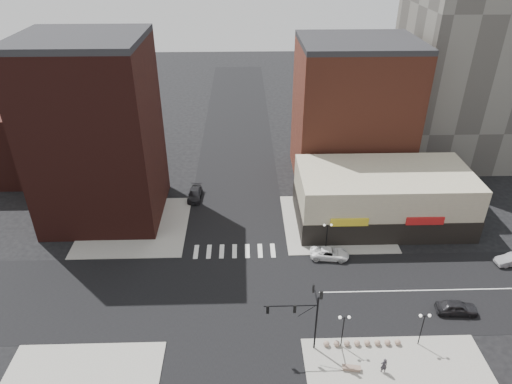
{
  "coord_description": "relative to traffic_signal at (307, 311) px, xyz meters",
  "views": [
    {
      "loc": [
        1.35,
        -40.18,
        37.35
      ],
      "look_at": [
        2.66,
        4.91,
        11.0
      ],
      "focal_mm": 32.0,
      "sensor_mm": 36.0,
      "label": 1
    }
  ],
  "objects": [
    {
      "name": "bollard_row",
      "position": [
        5.94,
        -0.17,
        -4.53
      ],
      "size": [
        7.97,
        0.62,
        0.62
      ],
      "color": "gray",
      "rests_on": "sidewalk_se"
    },
    {
      "name": "pedestrian",
      "position": [
        7.21,
        -3.44,
        -3.95
      ],
      "size": [
        0.69,
        0.48,
        1.78
      ],
      "primitive_type": "imported",
      "rotation": [
        0.0,
        0.0,
        3.23
      ],
      "color": "#28252A",
      "rests_on": "sidewalk_se"
    },
    {
      "name": "stone_bench",
      "position": [
        4.21,
        -3.14,
        -4.62
      ],
      "size": [
        1.85,
        0.82,
        0.42
      ],
      "rotation": [
        0.0,
        0.0,
        -0.16
      ],
      "color": "#846A5B",
      "rests_on": "sidewalk_se"
    },
    {
      "name": "sidewalk_nw",
      "position": [
        -21.74,
        22.33,
        -4.9
      ],
      "size": [
        15.0,
        15.0,
        0.12
      ],
      "primitive_type": "cube",
      "color": "gray",
      "rests_on": "ground"
    },
    {
      "name": "building_nw_low",
      "position": [
        -39.24,
        41.83,
        1.04
      ],
      "size": [
        20.0,
        18.0,
        12.0
      ],
      "primitive_type": "cube",
      "color": "#351410",
      "rests_on": "ground"
    },
    {
      "name": "road_ns",
      "position": [
        -7.24,
        7.83,
        -4.95
      ],
      "size": [
        14.0,
        200.0,
        0.02
      ],
      "primitive_type": "cube",
      "color": "black",
      "rests_on": "ground"
    },
    {
      "name": "street_lamp_ne",
      "position": [
        4.76,
        15.83,
        -1.67
      ],
      "size": [
        1.22,
        0.32,
        4.16
      ],
      "color": "black",
      "rests_on": "sidewalk_ne"
    },
    {
      "name": "building_ne_row",
      "position": [
        13.76,
        22.83,
        -1.66
      ],
      "size": [
        24.2,
        12.2,
        8.0
      ],
      "color": "#B9B093",
      "rests_on": "ground"
    },
    {
      "name": "sidewalk_ne",
      "position": [
        7.26,
        22.33,
        -4.9
      ],
      "size": [
        15.0,
        15.0,
        0.12
      ],
      "primitive_type": "cube",
      "color": "gray",
      "rests_on": "ground"
    },
    {
      "name": "road_ew",
      "position": [
        -7.24,
        7.83,
        -4.95
      ],
      "size": [
        200.0,
        14.0,
        0.02
      ],
      "primitive_type": "cube",
      "color": "black",
      "rests_on": "ground"
    },
    {
      "name": "building_ne_midrise",
      "position": [
        11.76,
        37.33,
        6.04
      ],
      "size": [
        18.0,
        15.0,
        22.0
      ],
      "primitive_type": "cube",
      "color": "brown",
      "rests_on": "ground"
    },
    {
      "name": "dark_sedan_north",
      "position": [
        -13.74,
        29.96,
        -4.24
      ],
      "size": [
        2.24,
        5.09,
        1.45
      ],
      "primitive_type": "imported",
      "rotation": [
        0.0,
        0.0,
        -0.04
      ],
      "color": "black",
      "rests_on": "ground"
    },
    {
      "name": "ground",
      "position": [
        -7.24,
        7.83,
        -4.96
      ],
      "size": [
        240.0,
        240.0,
        0.0
      ],
      "primitive_type": "plane",
      "color": "black",
      "rests_on": "ground"
    },
    {
      "name": "traffic_signal",
      "position": [
        0.0,
        0.0,
        0.0
      ],
      "size": [
        5.59,
        3.09,
        7.77
      ],
      "color": "black",
      "rests_on": "ground"
    },
    {
      "name": "street_lamp_se_a",
      "position": [
        3.76,
        -0.17,
        -1.67
      ],
      "size": [
        1.22,
        0.32,
        4.16
      ],
      "color": "black",
      "rests_on": "sidewalk_se"
    },
    {
      "name": "building_nw",
      "position": [
        -26.24,
        26.33,
        7.54
      ],
      "size": [
        16.0,
        15.0,
        25.0
      ],
      "primitive_type": "cube",
      "color": "#351410",
      "rests_on": "ground"
    },
    {
      "name": "dark_sedan_east",
      "position": [
        17.49,
        4.19,
        -4.19
      ],
      "size": [
        4.62,
        2.12,
        1.54
      ],
      "primitive_type": "imported",
      "rotation": [
        0.0,
        0.0,
        1.5
      ],
      "color": "black",
      "rests_on": "ground"
    },
    {
      "name": "street_lamp_se_b",
      "position": [
        11.76,
        -0.17,
        -1.67
      ],
      "size": [
        1.22,
        0.32,
        4.16
      ],
      "color": "black",
      "rests_on": "sidewalk_se"
    },
    {
      "name": "white_suv",
      "position": [
        5.02,
        14.33,
        -4.27
      ],
      "size": [
        5.25,
        2.89,
        1.39
      ],
      "primitive_type": "imported",
      "rotation": [
        0.0,
        0.0,
        1.45
      ],
      "color": "white",
      "rests_on": "ground"
    }
  ]
}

